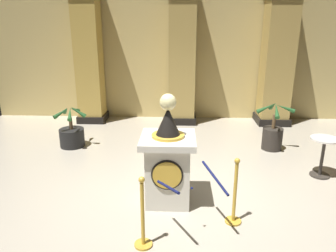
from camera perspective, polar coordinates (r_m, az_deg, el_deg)
The scene contains 12 objects.
ground_plane at distance 5.59m, azimuth 2.36°, elevation -12.20°, with size 11.39×11.39×0.00m, color #B2A893.
back_wall at distance 9.72m, azimuth 2.51°, elevation 12.67°, with size 11.39×0.16×3.85m, color tan.
pedestal_clock at distance 5.13m, azimuth -0.00°, elevation -6.37°, with size 0.85×0.85×1.79m.
stanchion_near at distance 4.32m, azimuth -4.48°, elevation -16.71°, with size 0.24×0.24×1.00m.
stanchion_far at distance 4.84m, azimuth 11.68°, elevation -12.82°, with size 0.24×0.24×1.02m.
velvet_rope at distance 4.32m, azimuth 4.26°, elevation -9.90°, with size 0.95×0.94×0.22m.
column_left at distance 9.57m, azimuth -13.83°, elevation 11.56°, with size 0.82×0.82×3.70m.
column_right at distance 9.59m, azimuth 18.79°, elevation 11.15°, with size 0.94×0.94×3.70m.
column_centre_rear at distance 9.21m, azimuth 2.51°, elevation 11.82°, with size 0.88×0.88×3.70m.
potted_palm_left at distance 7.90m, azimuth -16.67°, elevation -1.42°, with size 0.71×0.76×1.00m.
potted_palm_right at distance 7.75m, azimuth 18.03°, elevation -1.40°, with size 0.86×0.83×1.16m.
cafe_table at distance 6.70m, azimuth 25.76°, elevation -4.21°, with size 0.52×0.52×0.77m.
Camera 1 is at (-0.03, -4.84, 2.79)m, focal length 34.42 mm.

